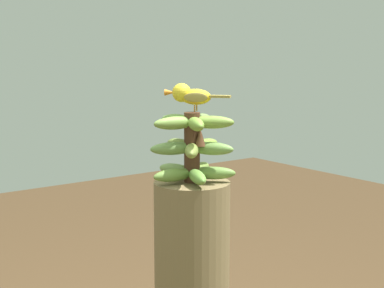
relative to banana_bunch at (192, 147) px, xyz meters
name	(u,v)px	position (x,y,z in m)	size (l,w,h in m)	color
banana_bunch	(192,147)	(0.00, 0.00, 0.00)	(0.29, 0.29, 0.23)	#4C2D1E
perched_bird	(190,95)	(0.04, -0.02, 0.17)	(0.19, 0.16, 0.09)	#C68933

